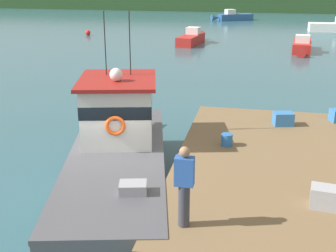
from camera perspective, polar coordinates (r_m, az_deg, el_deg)
The scene contains 12 objects.
ground_plane at distance 12.85m, azimuth -6.72°, elevation -7.81°, with size 200.00×200.00×0.00m, color #2D5660.
dock at distance 11.87m, azimuth 15.76°, elevation -5.10°, with size 6.00×9.00×1.20m.
main_fishing_boat at distance 12.50m, azimuth -6.44°, elevation -3.51°, with size 4.32×9.96×4.80m.
crate_single_by_cleat at distance 9.79m, azimuth 19.60°, elevation -8.65°, with size 0.60×0.44×0.45m, color #9E9EA3.
crate_single_far at distance 14.50m, azimuth 14.62°, elevation 0.91°, with size 0.60×0.44×0.41m, color #3370B2.
bait_bucket at distance 12.51m, azimuth 7.58°, elevation -1.76°, with size 0.32×0.32×0.34m, color #2866B2.
deckhand_by_the_boat at distance 8.33m, azimuth 2.11°, elevation -7.61°, with size 0.36×0.22×1.63m.
moored_boat_near_channel at distance 57.65m, azimuth 8.33°, elevation 13.77°, with size 5.25×3.45×1.37m.
moored_boat_off_the_point at distance 38.40m, azimuth 3.12°, elevation 11.24°, with size 1.93×5.36×1.34m.
moored_boat_outer_mooring at distance 35.83m, azimuth 16.88°, elevation 9.86°, with size 1.71×5.26×1.32m.
mooring_buoy_channel_marker at distance 44.21m, azimuth -10.28°, elevation 11.76°, with size 0.50×0.50×0.50m, color red.
far_shoreline at distance 73.06m, azimuth 9.02°, elevation 15.44°, with size 120.00×8.00×2.40m, color #284723.
Camera 1 is at (3.75, -10.82, 5.83)m, focal length 47.30 mm.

